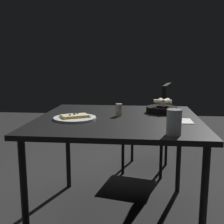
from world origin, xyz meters
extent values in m
plane|color=#2C2C2C|center=(0.00, 0.00, 0.00)|extent=(8.00, 8.00, 0.00)
cube|color=black|center=(0.00, 0.00, 0.73)|extent=(1.05, 1.09, 0.03)
cylinder|color=black|center=(-0.47, -0.48, 0.36)|extent=(0.04, 0.04, 0.72)
cylinder|color=black|center=(0.47, -0.48, 0.36)|extent=(0.04, 0.04, 0.72)
cylinder|color=black|center=(-0.47, 0.48, 0.36)|extent=(0.04, 0.04, 0.72)
cylinder|color=black|center=(0.47, 0.48, 0.36)|extent=(0.04, 0.04, 0.72)
cylinder|color=white|center=(0.09, -0.28, 0.75)|extent=(0.28, 0.28, 0.01)
cube|color=tan|center=(0.09, -0.28, 0.76)|extent=(0.18, 0.21, 0.01)
cube|color=beige|center=(0.09, -0.28, 0.77)|extent=(0.17, 0.19, 0.01)
sphere|color=brown|center=(0.08, -0.28, 0.78)|extent=(0.02, 0.02, 0.02)
sphere|color=brown|center=(0.11, -0.31, 0.78)|extent=(0.02, 0.02, 0.02)
sphere|color=brown|center=(0.05, -0.27, 0.78)|extent=(0.02, 0.02, 0.02)
cylinder|color=black|center=(-0.21, 0.31, 0.77)|extent=(0.23, 0.23, 0.05)
cylinder|color=beige|center=(-0.21, 0.30, 0.83)|extent=(0.12, 0.05, 0.04)
cylinder|color=beige|center=(-0.20, 0.33, 0.83)|extent=(0.12, 0.08, 0.04)
cylinder|color=beige|center=(-0.17, 0.31, 0.83)|extent=(0.06, 0.13, 0.04)
cylinder|color=red|center=(-0.16, 0.29, 0.77)|extent=(0.06, 0.06, 0.03)
cylinder|color=silver|center=(0.42, 0.32, 0.81)|extent=(0.08, 0.08, 0.13)
cylinder|color=#B69123|center=(0.42, 0.32, 0.78)|extent=(0.07, 0.07, 0.06)
cylinder|color=#BFB299|center=(-0.06, 0.00, 0.78)|extent=(0.04, 0.04, 0.07)
cylinder|color=maroon|center=(-0.06, 0.00, 0.76)|extent=(0.04, 0.04, 0.03)
cylinder|color=#B7B7BC|center=(-0.06, 0.00, 0.82)|extent=(0.05, 0.05, 0.01)
cube|color=white|center=(0.08, 0.42, 0.75)|extent=(0.16, 0.12, 0.00)
cube|color=black|center=(-0.96, 0.21, 0.44)|extent=(0.52, 0.52, 0.04)
cube|color=black|center=(-0.91, 0.41, 0.68)|extent=(0.42, 0.13, 0.44)
cylinder|color=black|center=(-1.18, 0.07, 0.21)|extent=(0.03, 0.03, 0.42)
cylinder|color=black|center=(-0.81, -0.02, 0.21)|extent=(0.03, 0.03, 0.42)
cylinder|color=black|center=(-1.10, 0.44, 0.21)|extent=(0.03, 0.03, 0.42)
cylinder|color=black|center=(-0.73, 0.36, 0.21)|extent=(0.03, 0.03, 0.42)
camera|label=1|loc=(1.83, 0.15, 1.12)|focal=44.30mm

